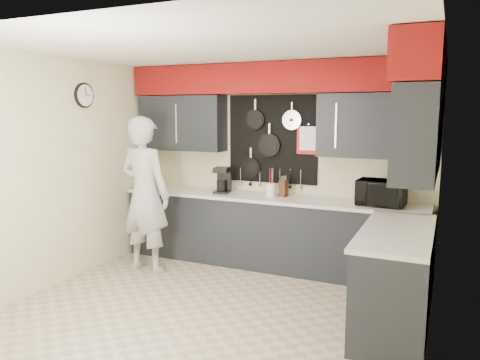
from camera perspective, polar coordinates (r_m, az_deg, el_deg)
The scene contains 10 objects.
ground at distance 4.97m, azimuth -2.87°, elevation -15.30°, with size 4.00×4.00×0.00m, color #B6A98D.
back_wall_assembly at distance 6.01m, azimuth 4.12°, elevation 8.55°, with size 4.00×0.36×2.60m.
right_wall_assembly at distance 4.31m, azimuth 21.36°, elevation 7.08°, with size 0.36×3.50×2.60m.
left_wall_assembly at distance 5.79m, azimuth -20.76°, elevation 1.31°, with size 0.05×3.50×2.60m.
base_cabinets at distance 5.63m, azimuth 6.91°, elevation -7.51°, with size 3.95×2.20×0.92m.
microwave at distance 5.59m, azimuth 16.84°, elevation -1.51°, with size 0.53×0.36×0.29m, color black.
knife_block at distance 5.94m, azimuth 5.33°, elevation -1.02°, with size 0.09×0.09×0.21m, color #3A2012.
utensil_crock at distance 5.97m, azimuth 3.81°, elevation -1.16°, with size 0.13×0.13×0.16m, color white.
coffee_maker at distance 6.17m, azimuth -2.14°, elevation 0.05°, with size 0.23×0.26×0.34m.
person at distance 5.91m, azimuth -11.50°, elevation -1.76°, with size 0.71×0.46×1.93m, color #B8B7B5.
Camera 1 is at (2.09, -4.04, 2.01)m, focal length 35.00 mm.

